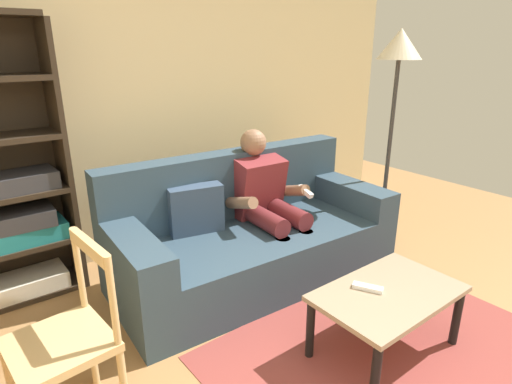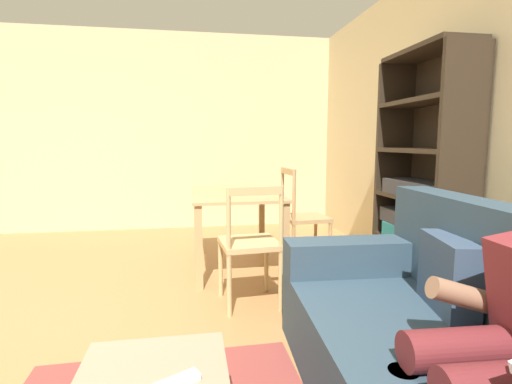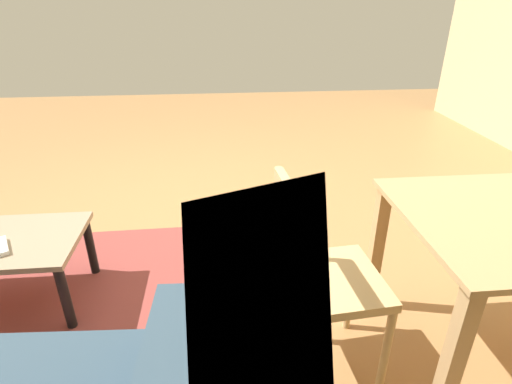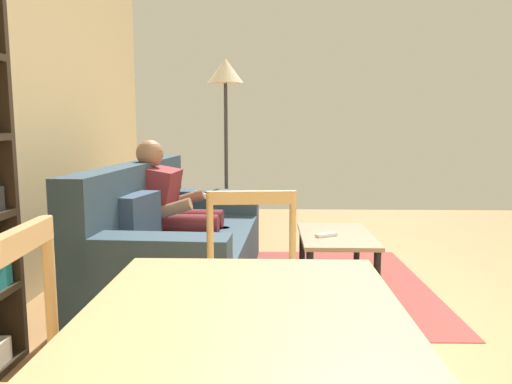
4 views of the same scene
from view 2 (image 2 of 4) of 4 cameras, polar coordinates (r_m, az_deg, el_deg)
The scene contains 8 objects.
ground_plane at distance 2.63m, azimuth -31.19°, elevation -21.50°, with size 8.93×8.93×0.00m, color #9E7042.
wall_side at distance 5.67m, azimuth -19.18°, elevation 8.44°, with size 0.12×6.01×2.73m, color #C8B586.
couch at distance 1.86m, azimuth 29.43°, elevation -22.47°, with size 2.21×1.06×0.94m.
tv_remote at distance 1.47m, azimuth -11.92°, elevation -26.07°, with size 0.05×0.17×0.02m, color white.
bookshelf at distance 3.36m, azimuth 23.69°, elevation -0.74°, with size 0.91×0.36×1.94m.
dining_table at distance 3.76m, azimuth -3.12°, elevation -1.83°, with size 1.23×0.84×0.74m.
dining_chair_near_wall at distance 3.92m, azimuth 6.97°, elevation -3.75°, with size 0.44×0.44×0.97m.
dining_chair_facing_couch at distance 2.87m, azimuth -0.89°, elevation -7.83°, with size 0.45×0.45×0.92m.
Camera 2 is at (2.13, 0.92, 1.22)m, focal length 26.80 mm.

